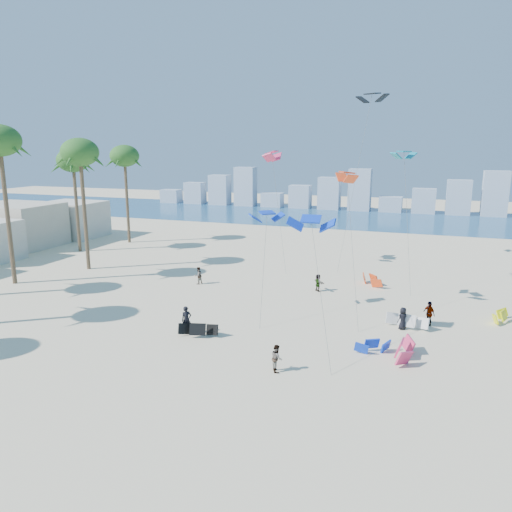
% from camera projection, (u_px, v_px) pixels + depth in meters
% --- Properties ---
extents(ground, '(220.00, 220.00, 0.00)m').
position_uv_depth(ground, '(90.00, 406.00, 24.09)').
color(ground, beige).
rests_on(ground, ground).
extents(ocean, '(220.00, 220.00, 0.00)m').
position_uv_depth(ocean, '(343.00, 216.00, 90.13)').
color(ocean, navy).
rests_on(ocean, ground).
extents(kitesurfer_near, '(0.83, 0.81, 1.92)m').
position_uv_depth(kitesurfer_near, '(186.00, 320.00, 33.31)').
color(kitesurfer_near, black).
rests_on(kitesurfer_near, ground).
extents(kitesurfer_mid, '(0.89, 0.96, 1.59)m').
position_uv_depth(kitesurfer_mid, '(277.00, 358.00, 27.69)').
color(kitesurfer_mid, gray).
rests_on(kitesurfer_mid, ground).
extents(kitesurfers_far, '(29.02, 11.97, 1.81)m').
position_uv_depth(kitesurfers_far, '(371.00, 301.00, 37.82)').
color(kitesurfers_far, black).
rests_on(kitesurfers_far, ground).
extents(grounded_kites, '(22.25, 19.42, 1.04)m').
position_uv_depth(grounded_kites, '(375.00, 321.00, 34.47)').
color(grounded_kites, black).
rests_on(grounded_kites, ground).
extents(flying_kites, '(30.39, 29.94, 18.61)m').
position_uv_depth(flying_kites, '(406.00, 163.00, 39.09)').
color(flying_kites, '#0B34C7').
rests_on(flying_kites, ground).
extents(distant_skyline, '(85.00, 3.00, 8.40)m').
position_uv_depth(distant_skyline, '(347.00, 195.00, 99.02)').
color(distant_skyline, '#9EADBF').
rests_on(distant_skyline, ground).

